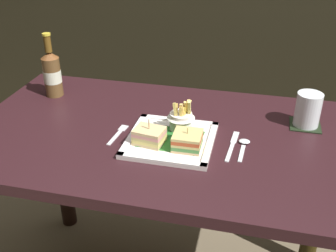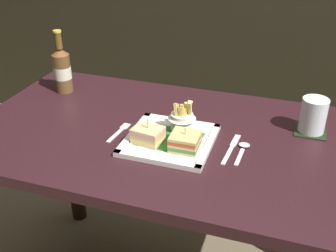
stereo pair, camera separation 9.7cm
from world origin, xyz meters
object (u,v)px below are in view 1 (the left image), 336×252
at_px(dining_table, 165,166).
at_px(sandwich_half_left, 149,136).
at_px(water_glass, 308,112).
at_px(square_plate, 171,140).
at_px(beer_bottle, 52,73).
at_px(fries_cup, 181,118).
at_px(knife, 232,145).
at_px(spoon, 244,144).
at_px(fork, 118,133).
at_px(sandwich_half_right, 187,141).

xyz_separation_m(dining_table, sandwich_half_left, (-0.03, -0.09, 0.17)).
bearing_deg(water_glass, square_plate, -153.49).
bearing_deg(beer_bottle, water_glass, -1.90).
distance_m(dining_table, fries_cup, 0.19).
distance_m(dining_table, knife, 0.26).
relative_size(fries_cup, beer_bottle, 0.44).
xyz_separation_m(dining_table, knife, (0.22, -0.03, 0.13)).
distance_m(water_glass, spoon, 0.26).
bearing_deg(water_glass, spoon, -137.19).
distance_m(square_plate, water_glass, 0.46).
height_order(beer_bottle, spoon, beer_bottle).
bearing_deg(fork, sandwich_half_left, -21.13).
relative_size(beer_bottle, water_glass, 2.15).
height_order(square_plate, fries_cup, fries_cup).
height_order(dining_table, knife, knife).
distance_m(sandwich_half_right, water_glass, 0.43).
bearing_deg(beer_bottle, dining_table, -20.76).
relative_size(fries_cup, knife, 0.60).
relative_size(square_plate, knife, 1.48).
relative_size(fork, knife, 0.73).
bearing_deg(knife, sandwich_half_right, -154.73).
height_order(sandwich_half_left, sandwich_half_right, sandwich_half_left).
relative_size(square_plate, fries_cup, 2.47).
bearing_deg(spoon, dining_table, 174.59).
xyz_separation_m(dining_table, spoon, (0.25, -0.02, 0.14)).
xyz_separation_m(sandwich_half_right, water_glass, (0.35, 0.24, 0.02)).
height_order(beer_bottle, water_glass, beer_bottle).
height_order(sandwich_half_left, beer_bottle, beer_bottle).
bearing_deg(knife, beer_bottle, 163.28).
xyz_separation_m(fries_cup, spoon, (0.21, -0.04, -0.05)).
distance_m(dining_table, fork, 0.20).
relative_size(beer_bottle, spoon, 1.94).
bearing_deg(knife, dining_table, 172.76).
distance_m(sandwich_half_right, fries_cup, 0.12).
relative_size(sandwich_half_right, water_glass, 0.76).
relative_size(beer_bottle, knife, 1.35).
xyz_separation_m(water_glass, spoon, (-0.19, -0.18, -0.05)).
relative_size(fries_cup, spoon, 0.86).
bearing_deg(beer_bottle, spoon, -15.71).
xyz_separation_m(knife, spoon, (0.03, 0.00, 0.00)).
relative_size(square_plate, fork, 2.02).
height_order(dining_table, fries_cup, fries_cup).
distance_m(dining_table, water_glass, 0.50).
bearing_deg(square_plate, knife, 7.73).
height_order(fries_cup, beer_bottle, beer_bottle).
bearing_deg(dining_table, fries_cup, 19.23).
bearing_deg(beer_bottle, fork, -33.89).
height_order(sandwich_half_left, knife, sandwich_half_left).
relative_size(square_plate, sandwich_half_right, 3.08).
relative_size(water_glass, fork, 0.86).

